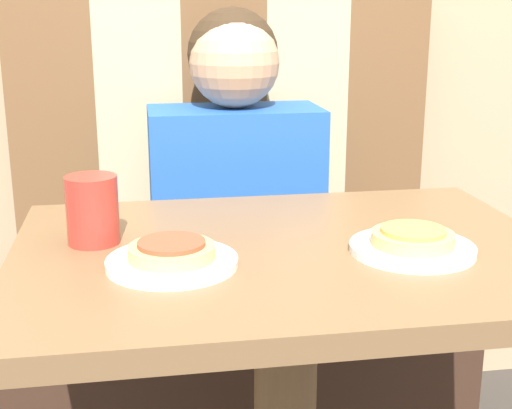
% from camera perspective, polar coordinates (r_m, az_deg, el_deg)
% --- Properties ---
extents(booth_seat, '(1.04, 0.48, 0.48)m').
position_cam_1_polar(booth_seat, '(1.79, -1.54, -12.68)').
color(booth_seat, '#382319').
rests_on(booth_seat, ground_plane).
extents(booth_backrest, '(1.04, 0.07, 0.66)m').
position_cam_1_polar(booth_backrest, '(1.80, -2.60, 6.66)').
color(booth_backrest, brown).
rests_on(booth_backrest, booth_seat).
extents(dining_table, '(0.82, 0.60, 0.74)m').
position_cam_1_polar(dining_table, '(1.12, 2.43, -9.42)').
color(dining_table, brown).
rests_on(dining_table, ground_plane).
extents(person, '(0.38, 0.23, 0.61)m').
position_cam_1_polar(person, '(1.61, -1.70, 4.51)').
color(person, '#2356B2').
rests_on(person, booth_seat).
extents(plate_left, '(0.18, 0.18, 0.01)m').
position_cam_1_polar(plate_left, '(1.00, -6.73, -4.62)').
color(plate_left, white).
rests_on(plate_left, dining_table).
extents(plate_right, '(0.18, 0.18, 0.01)m').
position_cam_1_polar(plate_right, '(1.07, 12.38, -3.46)').
color(plate_right, white).
rests_on(plate_right, dining_table).
extents(pizza_left, '(0.12, 0.12, 0.03)m').
position_cam_1_polar(pizza_left, '(0.99, -6.76, -3.67)').
color(pizza_left, tan).
rests_on(pizza_left, plate_left).
extents(pizza_right, '(0.12, 0.12, 0.03)m').
position_cam_1_polar(pizza_right, '(1.07, 12.44, -2.57)').
color(pizza_right, tan).
rests_on(pizza_right, plate_right).
extents(drinking_cup, '(0.08, 0.08, 0.10)m').
position_cam_1_polar(drinking_cup, '(1.10, -12.96, -0.42)').
color(drinking_cup, '#B23328').
rests_on(drinking_cup, dining_table).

